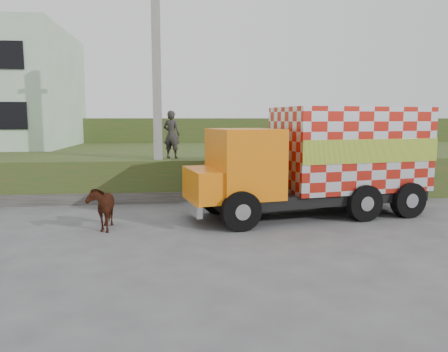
{
  "coord_description": "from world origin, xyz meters",
  "views": [
    {
      "loc": [
        -0.26,
        -11.22,
        2.94
      ],
      "look_at": [
        1.04,
        1.32,
        1.3
      ],
      "focal_mm": 35.0,
      "sensor_mm": 36.0,
      "label": 1
    }
  ],
  "objects": [
    {
      "name": "ground",
      "position": [
        0.0,
        0.0,
        0.0
      ],
      "size": [
        120.0,
        120.0,
        0.0
      ],
      "primitive_type": "plane",
      "color": "#474749",
      "rests_on": "ground"
    },
    {
      "name": "embankment",
      "position": [
        0.0,
        10.0,
        0.75
      ],
      "size": [
        40.0,
        12.0,
        1.5
      ],
      "primitive_type": "cube",
      "color": "#264E1A",
      "rests_on": "ground"
    },
    {
      "name": "embankment_far",
      "position": [
        0.0,
        22.0,
        1.5
      ],
      "size": [
        40.0,
        12.0,
        3.0
      ],
      "primitive_type": "cube",
      "color": "#264E1A",
      "rests_on": "ground"
    },
    {
      "name": "retaining_strip",
      "position": [
        -2.0,
        4.2,
        0.2
      ],
      "size": [
        16.0,
        0.5,
        0.4
      ],
      "primitive_type": "cube",
      "color": "#595651",
      "rests_on": "ground"
    },
    {
      "name": "utility_pole",
      "position": [
        -1.0,
        4.6,
        4.08
      ],
      "size": [
        1.2,
        0.3,
        8.0
      ],
      "color": "gray",
      "rests_on": "ground"
    },
    {
      "name": "cargo_truck",
      "position": [
        4.06,
        1.68,
        1.7
      ],
      "size": [
        7.72,
        3.8,
        3.3
      ],
      "rotation": [
        0.0,
        0.0,
        0.2
      ],
      "color": "black",
      "rests_on": "ground"
    },
    {
      "name": "cow",
      "position": [
        -2.35,
        0.58,
        0.61
      ],
      "size": [
        0.76,
        1.48,
        1.21
      ],
      "primitive_type": "imported",
      "rotation": [
        0.0,
        0.0,
        0.08
      ],
      "color": "#37190D",
      "rests_on": "ground"
    },
    {
      "name": "pedestrian",
      "position": [
        -0.52,
        5.08,
        2.38
      ],
      "size": [
        0.76,
        0.63,
        1.77
      ],
      "primitive_type": "imported",
      "rotation": [
        0.0,
        0.0,
        2.76
      ],
      "color": "#312D2B",
      "rests_on": "embankment"
    }
  ]
}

